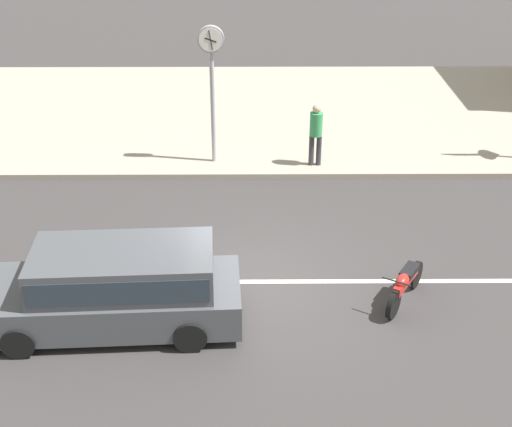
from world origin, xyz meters
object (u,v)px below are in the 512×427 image
object	(u,v)px
minivan_dark_grey_0	(115,285)
motorcycle_2	(405,284)
pedestrian_near_clock	(316,130)
street_clock	(211,61)

from	to	relation	value
minivan_dark_grey_0	motorcycle_2	size ratio (longest dim) A/B	3.19
minivan_dark_grey_0	pedestrian_near_clock	distance (m)	8.12
motorcycle_2	minivan_dark_grey_0	bearing A→B (deg)	-173.04
minivan_dark_grey_0	pedestrian_near_clock	xyz separation A→B (m)	(4.20, 6.95, 0.31)
street_clock	pedestrian_near_clock	xyz separation A→B (m)	(2.75, -0.28, -1.78)
motorcycle_2	street_clock	world-z (taller)	street_clock
street_clock	motorcycle_2	bearing A→B (deg)	-58.66
minivan_dark_grey_0	motorcycle_2	bearing A→B (deg)	6.96
street_clock	pedestrian_near_clock	world-z (taller)	street_clock
minivan_dark_grey_0	street_clock	distance (m)	7.66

